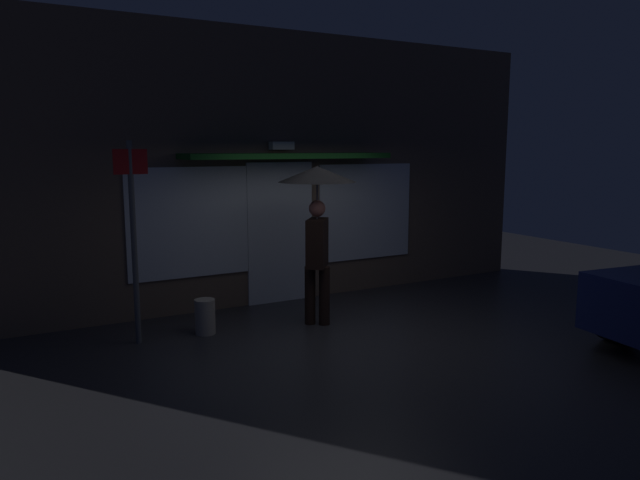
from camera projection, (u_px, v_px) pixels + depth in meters
The scene contains 5 objects.
ground_plane at pixel (354, 340), 7.52m from camera, with size 18.00×18.00×0.00m, color #2D2D33.
building_facade at pixel (275, 170), 9.22m from camera, with size 9.67×1.00×4.18m.
person_with_umbrella at pixel (317, 203), 7.92m from camera, with size 1.05×1.05×2.18m.
street_sign_post at pixel (133, 231), 7.17m from camera, with size 0.40×0.07×2.51m.
sidewalk_bollard at pixel (205, 317), 7.72m from camera, with size 0.27×0.27×0.46m, color #B2A899.
Camera 1 is at (-3.88, -6.11, 2.42)m, focal length 33.13 mm.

